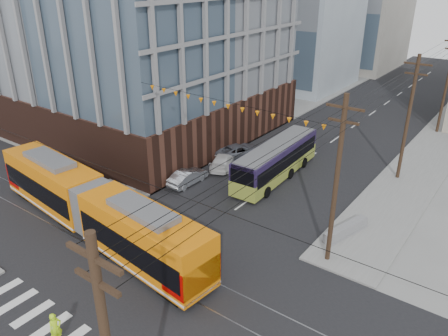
{
  "coord_description": "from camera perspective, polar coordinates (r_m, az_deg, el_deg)",
  "views": [
    {
      "loc": [
        16.85,
        -11.56,
        17.1
      ],
      "look_at": [
        0.59,
        10.53,
        4.58
      ],
      "focal_mm": 35.0,
      "sensor_mm": 36.0,
      "label": 1
    }
  ],
  "objects": [
    {
      "name": "bg_bldg_nw_near",
      "position": [
        72.47,
        8.69,
        17.84
      ],
      "size": [
        18.0,
        16.0,
        18.0
      ],
      "primitive_type": "cube",
      "color": "#8C99A5",
      "rests_on": "ground"
    },
    {
      "name": "streetcar",
      "position": [
        31.65,
        -16.61,
        -5.01
      ],
      "size": [
        21.44,
        5.21,
        4.09
      ],
      "primitive_type": null,
      "rotation": [
        0.0,
        0.0,
        -0.11
      ],
      "color": "orange",
      "rests_on": "ground"
    },
    {
      "name": "ground",
      "position": [
        26.65,
        -15.24,
        -16.45
      ],
      "size": [
        160.0,
        160.0,
        0.0
      ],
      "primitive_type": "plane",
      "color": "slate"
    },
    {
      "name": "bg_bldg_nw_far",
      "position": [
        89.36,
        16.99,
        18.98
      ],
      "size": [
        16.0,
        18.0,
        20.0
      ],
      "primitive_type": "cube",
      "color": "gray",
      "rests_on": "ground"
    },
    {
      "name": "parked_car_grey",
      "position": [
        43.27,
        1.95,
        2.22
      ],
      "size": [
        3.79,
        5.43,
        1.38
      ],
      "primitive_type": "imported",
      "rotation": [
        0.0,
        0.0,
        2.81
      ],
      "color": "slate",
      "rests_on": "ground"
    },
    {
      "name": "jersey_barrier",
      "position": [
        32.08,
        15.59,
        -7.83
      ],
      "size": [
        2.02,
        4.29,
        0.84
      ],
      "primitive_type": "cube",
      "rotation": [
        0.0,
        0.0,
        -0.27
      ],
      "color": "gray",
      "rests_on": "ground"
    },
    {
      "name": "parked_car_white",
      "position": [
        41.09,
        -0.12,
        0.95
      ],
      "size": [
        3.56,
        4.99,
        1.34
      ],
      "primitive_type": "imported",
      "rotation": [
        0.0,
        0.0,
        3.55
      ],
      "color": "silver",
      "rests_on": "ground"
    },
    {
      "name": "city_bus",
      "position": [
        39.04,
        6.84,
        1.01
      ],
      "size": [
        2.97,
        11.66,
        3.28
      ],
      "primitive_type": null,
      "rotation": [
        0.0,
        0.0,
        0.04
      ],
      "color": "#22163A",
      "rests_on": "ground"
    },
    {
      "name": "pedestrian",
      "position": [
        24.48,
        -21.13,
        -18.98
      ],
      "size": [
        0.46,
        0.67,
        1.79
      ],
      "primitive_type": "imported",
      "rotation": [
        0.0,
        0.0,
        1.52
      ],
      "color": "#C3FC18",
      "rests_on": "ground"
    },
    {
      "name": "parked_car_silver",
      "position": [
        38.02,
        -4.76,
        -1.17
      ],
      "size": [
        1.42,
        4.07,
        1.34
      ],
      "primitive_type": "imported",
      "rotation": [
        0.0,
        0.0,
        3.14
      ],
      "color": "#AFB5BF",
      "rests_on": "ground"
    }
  ]
}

